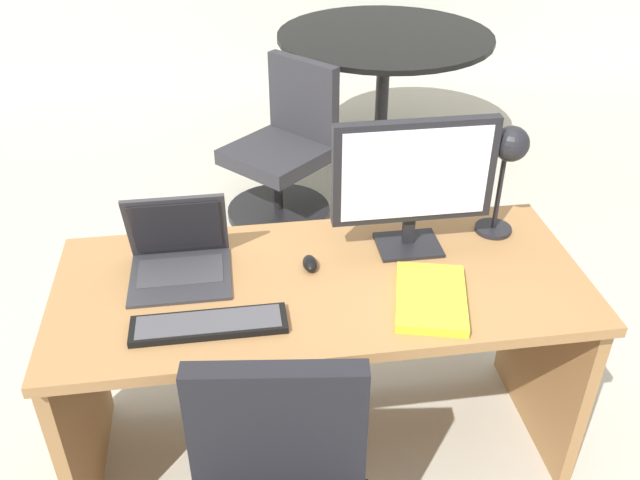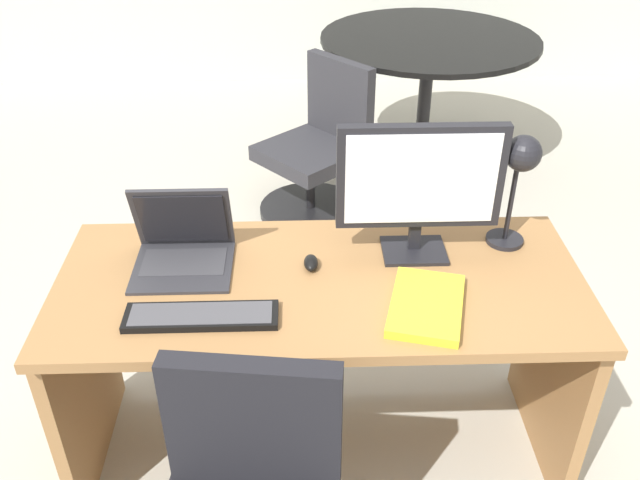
# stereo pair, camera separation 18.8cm
# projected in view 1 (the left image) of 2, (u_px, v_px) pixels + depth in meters

# --- Properties ---
(ground) EXTENTS (12.00, 12.00, 0.00)m
(ground) POSITION_uv_depth(u_px,v_px,m) (281.00, 225.00, 3.70)
(ground) COLOR #B7B2A3
(desk) EXTENTS (1.59, 0.68, 0.73)m
(desk) POSITION_uv_depth(u_px,v_px,m) (319.00, 325.00, 2.22)
(desk) COLOR #9E7042
(desk) RESTS_ON ground
(monitor) EXTENTS (0.50, 0.16, 0.44)m
(monitor) POSITION_uv_depth(u_px,v_px,m) (414.00, 177.00, 2.06)
(monitor) COLOR black
(monitor) RESTS_ON desk
(laptop) EXTENTS (0.30, 0.27, 0.25)m
(laptop) POSITION_uv_depth(u_px,v_px,m) (179.00, 248.00, 2.07)
(laptop) COLOR #2D2D33
(laptop) RESTS_ON desk
(keyboard) EXTENTS (0.43, 0.11, 0.02)m
(keyboard) POSITION_uv_depth(u_px,v_px,m) (209.00, 325.00, 1.87)
(keyboard) COLOR black
(keyboard) RESTS_ON desk
(mouse) EXTENTS (0.04, 0.08, 0.03)m
(mouse) POSITION_uv_depth(u_px,v_px,m) (310.00, 263.00, 2.10)
(mouse) COLOR black
(mouse) RESTS_ON desk
(desk_lamp) EXTENTS (0.12, 0.14, 0.39)m
(desk_lamp) POSITION_uv_depth(u_px,v_px,m) (508.00, 158.00, 2.11)
(desk_lamp) COLOR black
(desk_lamp) RESTS_ON desk
(book) EXTENTS (0.27, 0.34, 0.03)m
(book) POSITION_uv_depth(u_px,v_px,m) (431.00, 298.00, 1.96)
(book) COLOR yellow
(book) RESTS_ON desk
(meeting_table) EXTENTS (1.26, 1.26, 0.78)m
(meeting_table) POSITION_uv_depth(u_px,v_px,m) (384.00, 65.00, 4.08)
(meeting_table) COLOR black
(meeting_table) RESTS_ON ground
(meeting_chair_near) EXTENTS (0.66, 0.65, 0.82)m
(meeting_chair_near) POSITION_uv_depth(u_px,v_px,m) (284.00, 158.00, 3.65)
(meeting_chair_near) COLOR black
(meeting_chair_near) RESTS_ON ground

